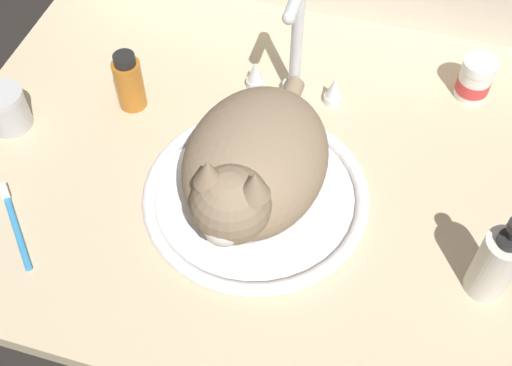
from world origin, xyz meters
TOP-DOWN VIEW (x-y plane):
  - countertop at (0.00, 0.00)cm, footprint 100.87×79.49cm
  - sink_basin at (3.09, -7.72)cm, footprint 35.39×35.39cm
  - faucet at (3.09, 15.67)cm, footprint 17.38×9.94cm
  - cat at (3.04, -9.65)cm, footprint 21.33×39.46cm
  - amber_bottle at (-23.38, 6.10)cm, footprint 4.85×4.85cm
  - metal_jar at (-41.50, -4.16)cm, footprint 7.22×7.22cm
  - pill_bottle at (33.31, 24.82)cm, footprint 5.94×5.94cm
  - soap_pump_bottle at (38.35, -13.48)cm, footprint 5.62×5.62cm
  - toothbrush at (-30.53, -22.86)cm, footprint 11.78×12.81cm

SIDE VIEW (x-z plane):
  - countertop at x=0.00cm, z-range 0.00..3.00cm
  - toothbrush at x=-30.53cm, z-range 2.78..4.48cm
  - sink_basin at x=3.09cm, z-range 2.85..5.00cm
  - pill_bottle at x=33.31cm, z-range 2.72..10.50cm
  - metal_jar at x=-41.50cm, z-range 3.02..10.33cm
  - amber_bottle at x=-23.38cm, z-range 2.64..13.75cm
  - soap_pump_bottle at x=38.35cm, z-range 1.21..17.20cm
  - faucet at x=3.09cm, z-range 0.19..23.29cm
  - cat at x=3.04cm, z-range 3.59..22.22cm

